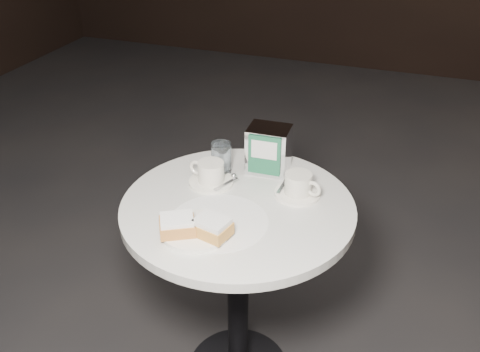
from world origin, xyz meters
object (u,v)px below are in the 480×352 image
(coffee_cup_right, at_px, (298,186))
(water_glass_right, at_px, (276,154))
(coffee_cup_left, at_px, (211,174))
(cafe_table, at_px, (238,256))
(water_glass_left, at_px, (221,159))
(napkin_dispenser, at_px, (269,149))
(beignet_plate, at_px, (195,228))

(coffee_cup_right, distance_m, water_glass_right, 0.18)
(coffee_cup_left, height_order, coffee_cup_right, same)
(cafe_table, relative_size, coffee_cup_left, 4.60)
(coffee_cup_left, distance_m, water_glass_right, 0.23)
(coffee_cup_left, height_order, water_glass_right, water_glass_right)
(water_glass_left, relative_size, water_glass_right, 0.99)
(napkin_dispenser, bearing_deg, beignet_plate, -103.60)
(beignet_plate, xyz_separation_m, water_glass_right, (0.10, 0.43, 0.03))
(coffee_cup_left, bearing_deg, coffee_cup_right, 13.73)
(water_glass_right, height_order, napkin_dispenser, napkin_dispenser)
(coffee_cup_right, xyz_separation_m, water_glass_right, (-0.11, 0.13, 0.02))
(cafe_table, distance_m, water_glass_left, 0.31)
(coffee_cup_right, bearing_deg, cafe_table, -127.96)
(beignet_plate, bearing_deg, coffee_cup_right, 53.87)
(coffee_cup_right, height_order, water_glass_left, water_glass_left)
(coffee_cup_right, bearing_deg, water_glass_right, 147.25)
(cafe_table, height_order, napkin_dispenser, napkin_dispenser)
(water_glass_right, bearing_deg, beignet_plate, -103.38)
(water_glass_left, height_order, water_glass_right, water_glass_right)
(napkin_dispenser, bearing_deg, water_glass_left, -157.18)
(coffee_cup_right, relative_size, water_glass_right, 1.66)
(coffee_cup_right, bearing_deg, water_glass_left, -172.68)
(beignet_plate, distance_m, napkin_dispenser, 0.42)
(beignet_plate, relative_size, coffee_cup_left, 1.37)
(water_glass_left, distance_m, napkin_dispenser, 0.16)
(cafe_table, bearing_deg, water_glass_right, 79.43)
(coffee_cup_right, height_order, napkin_dispenser, napkin_dispenser)
(cafe_table, relative_size, beignet_plate, 3.36)
(cafe_table, relative_size, coffee_cup_right, 4.21)
(cafe_table, distance_m, water_glass_right, 0.35)
(coffee_cup_left, bearing_deg, napkin_dispenser, 51.94)
(coffee_cup_left, height_order, napkin_dispenser, napkin_dispenser)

